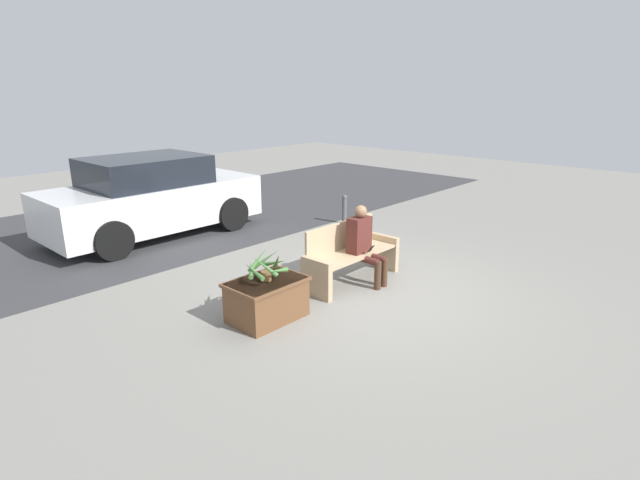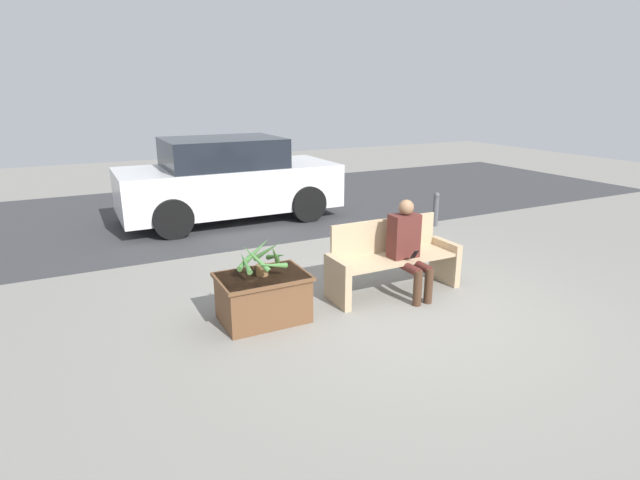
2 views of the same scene
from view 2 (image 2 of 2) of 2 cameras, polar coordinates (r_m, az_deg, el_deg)
name	(u,v)px [view 2 (image 2 of 2)]	position (r m, az deg, el deg)	size (l,w,h in m)	color
ground_plane	(400,307)	(6.11, 9.17, -7.60)	(30.00, 30.00, 0.00)	gray
road_surface	(241,207)	(11.27, -9.03, 3.79)	(20.00, 6.00, 0.01)	#38383A
bench	(392,259)	(6.43, 8.21, -2.15)	(1.74, 0.54, 0.92)	tan
person_seated	(408,244)	(6.27, 10.01, -0.49)	(0.37, 0.59, 1.22)	#51231E
planter_box	(263,296)	(5.65, -6.52, -6.39)	(0.99, 0.69, 0.54)	brown
potted_plant	(262,259)	(5.50, -6.67, -2.18)	(0.55, 0.55, 0.40)	brown
parked_car	(228,180)	(10.06, -10.47, 6.76)	(4.20, 1.98, 1.62)	silver
bollard_post	(436,208)	(9.73, 13.10, 3.55)	(0.12, 0.12, 0.65)	#4C4C51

